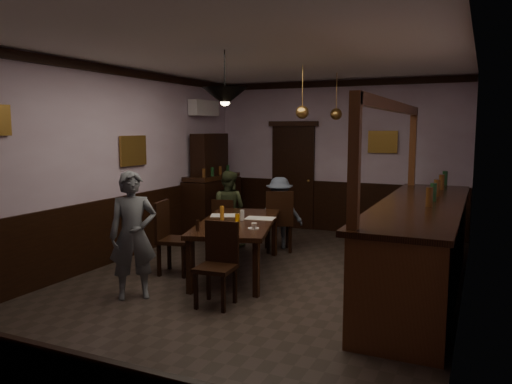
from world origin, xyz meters
The scene contains 31 objects.
room centered at (0.00, 0.00, 1.50)m, with size 5.01×8.01×3.01m.
dining_table centered at (-0.48, 0.58, 0.69)m, with size 1.58×2.39×0.75m.
chair_far_left centered at (-1.28, 1.68, 0.48)m, with size 0.44×0.44×0.87m.
chair_far_right centered at (-0.39, 1.93, 0.57)m, with size 0.61×0.61×1.04m.
chair_near centered at (-0.10, -0.68, 0.53)m, with size 0.46×0.46×0.97m.
chair_side centered at (-1.33, 0.13, 0.57)m, with size 0.53×0.53×1.04m.
person_standing centered at (-1.14, -0.92, 0.78)m, with size 0.57×0.37×1.55m, color slate.
person_seated_left centered at (-1.35, 1.94, 0.66)m, with size 0.65×0.50×1.33m, color #3C472A.
person_seated_right centered at (-0.49, 2.19, 0.62)m, with size 0.79×0.46×1.23m, color slate.
newspaper_left centered at (-0.84, 0.87, 0.75)m, with size 0.42×0.30×0.01m, color silver.
newspaper_right centered at (-0.26, 0.87, 0.75)m, with size 0.42×0.30×0.01m, color silver.
napkin centered at (-0.47, 0.34, 0.75)m, with size 0.15×0.15×0.00m, color #E8DC55.
saucer centered at (-0.04, 0.16, 0.76)m, with size 0.15×0.15×0.01m, color white.
coffee_cup centered at (-0.01, 0.12, 0.80)m, with size 0.08×0.08×0.07m, color white.
pastry_plate centered at (-0.38, 0.09, 0.76)m, with size 0.22×0.22×0.01m, color white.
pastry_ring_a centered at (-0.41, 0.07, 0.79)m, with size 0.13×0.13×0.04m, color #C68C47.
pastry_ring_b centered at (-0.32, 0.09, 0.79)m, with size 0.13×0.13×0.04m, color #C68C47.
soda_can centered at (-0.43, 0.47, 0.81)m, with size 0.07×0.07×0.12m, color #F7A814.
beer_glass centered at (-0.72, 0.56, 0.85)m, with size 0.06×0.06×0.20m, color #BF721E.
water_glass centered at (-0.44, 0.64, 0.82)m, with size 0.06×0.06×0.15m, color silver.
pepper_mill centered at (-0.63, -0.26, 0.82)m, with size 0.04×0.04×0.14m, color black.
sideboard centered at (-2.21, 2.88, 0.78)m, with size 0.53×1.48×1.95m.
bar_counter centered at (1.99, 0.77, 0.60)m, with size 0.99×4.26×2.39m.
door_back centered at (-0.90, 3.95, 1.05)m, with size 0.90×0.06×2.10m, color black.
ac_unit centered at (-2.38, 2.90, 2.45)m, with size 0.20×0.85×0.30m.
picture_left_small centered at (-2.46, -1.60, 2.15)m, with size 0.04×0.28×0.36m.
picture_left_large centered at (-2.46, 0.80, 1.70)m, with size 0.04×0.62×0.48m.
picture_back centered at (0.90, 3.96, 1.80)m, with size 0.55×0.04×0.42m.
pendant_iron centered at (-0.26, -0.19, 2.44)m, with size 0.56×0.56×0.67m.
pendant_brass_mid centered at (0.10, 1.63, 2.30)m, with size 0.20×0.20×0.81m.
pendant_brass_far centered at (0.30, 2.82, 2.30)m, with size 0.20×0.20×0.81m.
Camera 1 is at (2.67, -5.66, 2.05)m, focal length 35.00 mm.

